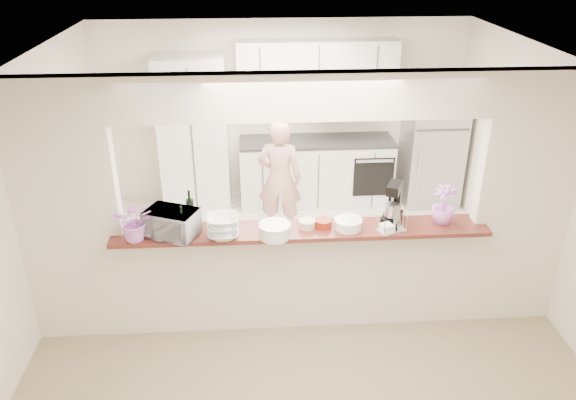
{
  "coord_description": "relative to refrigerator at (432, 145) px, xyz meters",
  "views": [
    {
      "loc": [
        -0.42,
        -4.49,
        3.54
      ],
      "look_at": [
        -0.1,
        0.3,
        1.21
      ],
      "focal_mm": 35.0,
      "sensor_mm": 36.0,
      "label": 1
    }
  ],
  "objects": [
    {
      "name": "floor",
      "position": [
        -2.05,
        -2.65,
        -0.85
      ],
      "size": [
        6.0,
        6.0,
        0.0
      ],
      "primitive_type": "plane",
      "color": "tan",
      "rests_on": "ground"
    },
    {
      "name": "tile_overlay",
      "position": [
        -2.05,
        -1.1,
        -0.84
      ],
      "size": [
        5.0,
        2.9,
        0.01
      ],
      "primitive_type": "cube",
      "color": "silver",
      "rests_on": "floor"
    },
    {
      "name": "partition",
      "position": [
        -2.05,
        -2.65,
        0.63
      ],
      "size": [
        5.0,
        0.15,
        2.5
      ],
      "color": "silver",
      "rests_on": "floor"
    },
    {
      "name": "bar_counter",
      "position": [
        -2.05,
        -2.65,
        -0.27
      ],
      "size": [
        3.4,
        0.38,
        1.09
      ],
      "color": "silver",
      "rests_on": "floor"
    },
    {
      "name": "kitchen_cabinets",
      "position": [
        -2.24,
        0.07,
        0.12
      ],
      "size": [
        3.15,
        0.62,
        2.25
      ],
      "color": "silver",
      "rests_on": "floor"
    },
    {
      "name": "refrigerator",
      "position": [
        0.0,
        0.0,
        0.0
      ],
      "size": [
        0.75,
        0.7,
        1.7
      ],
      "primitive_type": "cube",
      "color": "#B2B2B7",
      "rests_on": "floor"
    },
    {
      "name": "flower_left",
      "position": [
        -3.5,
        -2.8,
        0.42
      ],
      "size": [
        0.33,
        0.29,
        0.36
      ],
      "primitive_type": "imported",
      "rotation": [
        0.0,
        0.0,
        -0.0
      ],
      "color": "pink",
      "rests_on": "bar_counter"
    },
    {
      "name": "wine_bottle_a",
      "position": [
        -3.1,
        -2.8,
        0.36
      ],
      "size": [
        0.06,
        0.06,
        0.31
      ],
      "color": "black",
      "rests_on": "bar_counter"
    },
    {
      "name": "wine_bottle_b",
      "position": [
        -3.05,
        -2.58,
        0.38
      ],
      "size": [
        0.07,
        0.07,
        0.35
      ],
      "color": "black",
      "rests_on": "bar_counter"
    },
    {
      "name": "toaster_oven",
      "position": [
        -3.2,
        -2.75,
        0.36
      ],
      "size": [
        0.53,
        0.45,
        0.25
      ],
      "primitive_type": "imported",
      "rotation": [
        0.0,
        0.0,
        -0.4
      ],
      "color": "#AEAEB3",
      "rests_on": "bar_counter"
    },
    {
      "name": "serving_bowls",
      "position": [
        -2.75,
        -2.82,
        0.34
      ],
      "size": [
        0.28,
        0.28,
        0.2
      ],
      "primitive_type": "imported",
      "rotation": [
        0.0,
        0.0,
        0.01
      ],
      "color": "silver",
      "rests_on": "bar_counter"
    },
    {
      "name": "plate_stack_a",
      "position": [
        -2.3,
        -2.84,
        0.3
      ],
      "size": [
        0.28,
        0.28,
        0.13
      ],
      "color": "white",
      "rests_on": "bar_counter"
    },
    {
      "name": "plate_stack_b",
      "position": [
        -1.63,
        -2.72,
        0.29
      ],
      "size": [
        0.26,
        0.26,
        0.09
      ],
      "color": "white",
      "rests_on": "bar_counter"
    },
    {
      "name": "red_bowl",
      "position": [
        -1.85,
        -2.68,
        0.28
      ],
      "size": [
        0.16,
        0.16,
        0.07
      ],
      "primitive_type": "cylinder",
      "color": "maroon",
      "rests_on": "bar_counter"
    },
    {
      "name": "tan_bowl",
      "position": [
        -2.0,
        -2.68,
        0.28
      ],
      "size": [
        0.16,
        0.16,
        0.07
      ],
      "primitive_type": "cylinder",
      "color": "beige",
      "rests_on": "bar_counter"
    },
    {
      "name": "utensil_caddy",
      "position": [
        -1.25,
        -2.8,
        0.34
      ],
      "size": [
        0.28,
        0.21,
        0.23
      ],
      "color": "silver",
      "rests_on": "bar_counter"
    },
    {
      "name": "stand_mixer",
      "position": [
        -1.19,
        -2.59,
        0.41
      ],
      "size": [
        0.25,
        0.3,
        0.38
      ],
      "color": "black",
      "rests_on": "bar_counter"
    },
    {
      "name": "flower_right",
      "position": [
        -0.75,
        -2.67,
        0.43
      ],
      "size": [
        0.27,
        0.27,
        0.37
      ],
      "primitive_type": "imported",
      "rotation": [
        0.0,
        0.0,
        -0.37
      ],
      "color": "#B162B7",
      "rests_on": "bar_counter"
    },
    {
      "name": "person",
      "position": [
        -2.15,
        -0.82,
        -0.1
      ],
      "size": [
        0.6,
        0.44,
        1.5
      ],
      "primitive_type": "imported",
      "rotation": [
        0.0,
        0.0,
        2.99
      ],
      "color": "tan",
      "rests_on": "floor"
    }
  ]
}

